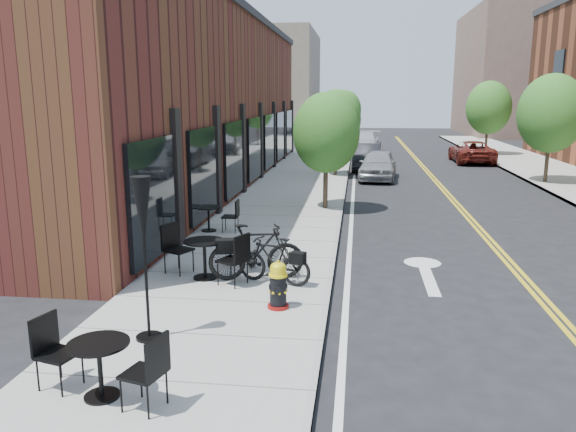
{
  "coord_description": "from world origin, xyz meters",
  "views": [
    {
      "loc": [
        0.45,
        -9.5,
        3.78
      ],
      "look_at": [
        -1.16,
        3.4,
        1.0
      ],
      "focal_mm": 35.0,
      "sensor_mm": 36.0,
      "label": 1
    }
  ],
  "objects_px": {
    "bistro_set_a": "(100,362)",
    "parked_car_a": "(378,165)",
    "bistro_set_c": "(209,215)",
    "bistro_set_b": "(205,254)",
    "parked_car_c": "(364,143)",
    "patio_umbrella": "(143,224)",
    "parked_car_b": "(366,157)",
    "fire_hydrant": "(278,286)",
    "parked_car_far": "(471,152)",
    "bicycle_right": "(256,252)",
    "bicycle_left": "(274,260)"
  },
  "relations": [
    {
      "from": "bistro_set_a",
      "to": "parked_car_c",
      "type": "height_order",
      "value": "parked_car_c"
    },
    {
      "from": "bistro_set_c",
      "to": "parked_car_far",
      "type": "bearing_deg",
      "value": 61.06
    },
    {
      "from": "bicycle_left",
      "to": "patio_umbrella",
      "type": "distance_m",
      "value": 3.47
    },
    {
      "from": "fire_hydrant",
      "to": "bistro_set_c",
      "type": "xyz_separation_m",
      "value": [
        -2.72,
        5.47,
        0.04
      ]
    },
    {
      "from": "parked_car_c",
      "to": "bicycle_right",
      "type": "bearing_deg",
      "value": -87.46
    },
    {
      "from": "bicycle_left",
      "to": "bicycle_right",
      "type": "distance_m",
      "value": 0.45
    },
    {
      "from": "fire_hydrant",
      "to": "bistro_set_a",
      "type": "bearing_deg",
      "value": -134.73
    },
    {
      "from": "parked_car_b",
      "to": "parked_car_c",
      "type": "xyz_separation_m",
      "value": [
        -0.04,
        8.65,
        0.05
      ]
    },
    {
      "from": "bistro_set_a",
      "to": "parked_car_a",
      "type": "bearing_deg",
      "value": 94.04
    },
    {
      "from": "patio_umbrella",
      "to": "parked_car_far",
      "type": "distance_m",
      "value": 27.51
    },
    {
      "from": "bistro_set_a",
      "to": "parked_car_far",
      "type": "relative_size",
      "value": 0.4
    },
    {
      "from": "bicycle_left",
      "to": "bistro_set_c",
      "type": "xyz_separation_m",
      "value": [
        -2.44,
        4.17,
        -0.03
      ]
    },
    {
      "from": "bistro_set_a",
      "to": "parked_car_b",
      "type": "height_order",
      "value": "parked_car_b"
    },
    {
      "from": "bistro_set_c",
      "to": "parked_car_far",
      "type": "height_order",
      "value": "parked_car_far"
    },
    {
      "from": "patio_umbrella",
      "to": "parked_car_b",
      "type": "relative_size",
      "value": 0.61
    },
    {
      "from": "parked_car_a",
      "to": "parked_car_c",
      "type": "xyz_separation_m",
      "value": [
        -0.57,
        11.95,
        0.05
      ]
    },
    {
      "from": "bistro_set_b",
      "to": "parked_car_c",
      "type": "bearing_deg",
      "value": 107.86
    },
    {
      "from": "fire_hydrant",
      "to": "parked_car_far",
      "type": "height_order",
      "value": "parked_car_far"
    },
    {
      "from": "bistro_set_b",
      "to": "parked_car_far",
      "type": "bearing_deg",
      "value": 92.2
    },
    {
      "from": "fire_hydrant",
      "to": "bistro_set_c",
      "type": "relative_size",
      "value": 0.53
    },
    {
      "from": "parked_car_c",
      "to": "patio_umbrella",
      "type": "bearing_deg",
      "value": -89.1
    },
    {
      "from": "parked_car_c",
      "to": "parked_car_a",
      "type": "bearing_deg",
      "value": -79.81
    },
    {
      "from": "parked_car_a",
      "to": "parked_car_c",
      "type": "distance_m",
      "value": 11.97
    },
    {
      "from": "bistro_set_b",
      "to": "parked_car_far",
      "type": "xyz_separation_m",
      "value": [
        9.56,
        22.78,
        -0.01
      ]
    },
    {
      "from": "parked_car_b",
      "to": "patio_umbrella",
      "type": "bearing_deg",
      "value": -100.4
    },
    {
      "from": "bicycle_right",
      "to": "parked_car_b",
      "type": "xyz_separation_m",
      "value": [
        2.38,
        18.62,
        -0.02
      ]
    },
    {
      "from": "bistro_set_b",
      "to": "parked_car_b",
      "type": "relative_size",
      "value": 0.47
    },
    {
      "from": "bicycle_right",
      "to": "bistro_set_a",
      "type": "distance_m",
      "value": 4.88
    },
    {
      "from": "bicycle_right",
      "to": "patio_umbrella",
      "type": "bearing_deg",
      "value": 145.78
    },
    {
      "from": "fire_hydrant",
      "to": "parked_car_far",
      "type": "distance_m",
      "value": 25.46
    },
    {
      "from": "fire_hydrant",
      "to": "bistro_set_c",
      "type": "height_order",
      "value": "bistro_set_c"
    },
    {
      "from": "patio_umbrella",
      "to": "parked_car_far",
      "type": "relative_size",
      "value": 0.55
    },
    {
      "from": "bistro_set_a",
      "to": "parked_car_far",
      "type": "bearing_deg",
      "value": 86.08
    },
    {
      "from": "bistro_set_b",
      "to": "parked_car_b",
      "type": "distance_m",
      "value": 19.0
    },
    {
      "from": "parked_car_b",
      "to": "bicycle_left",
      "type": "bearing_deg",
      "value": -97.22
    },
    {
      "from": "bistro_set_c",
      "to": "parked_car_b",
      "type": "bearing_deg",
      "value": 73.56
    },
    {
      "from": "bicycle_left",
      "to": "parked_car_c",
      "type": "relative_size",
      "value": 0.31
    },
    {
      "from": "bistro_set_c",
      "to": "bistro_set_a",
      "type": "bearing_deg",
      "value": -83.24
    },
    {
      "from": "fire_hydrant",
      "to": "patio_umbrella",
      "type": "relative_size",
      "value": 0.34
    },
    {
      "from": "bistro_set_a",
      "to": "bistro_set_b",
      "type": "xyz_separation_m",
      "value": [
        0.03,
        4.69,
        0.05
      ]
    },
    {
      "from": "bistro_set_a",
      "to": "bistro_set_b",
      "type": "relative_size",
      "value": 0.92
    },
    {
      "from": "fire_hydrant",
      "to": "bistro_set_b",
      "type": "bearing_deg",
      "value": 123.58
    },
    {
      "from": "bistro_set_c",
      "to": "parked_car_a",
      "type": "height_order",
      "value": "parked_car_a"
    },
    {
      "from": "bicycle_left",
      "to": "bistro_set_b",
      "type": "xyz_separation_m",
      "value": [
        -1.44,
        0.15,
        0.05
      ]
    },
    {
      "from": "fire_hydrant",
      "to": "bistro_set_c",
      "type": "distance_m",
      "value": 6.11
    },
    {
      "from": "parked_car_c",
      "to": "fire_hydrant",
      "type": "bearing_deg",
      "value": -85.89
    },
    {
      "from": "bistro_set_b",
      "to": "patio_umbrella",
      "type": "height_order",
      "value": "patio_umbrella"
    },
    {
      "from": "bistro_set_a",
      "to": "patio_umbrella",
      "type": "distance_m",
      "value": 2.19
    },
    {
      "from": "bicycle_right",
      "to": "bistro_set_b",
      "type": "distance_m",
      "value": 1.06
    },
    {
      "from": "bistro_set_c",
      "to": "bicycle_right",
      "type": "bearing_deg",
      "value": -62.11
    }
  ]
}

